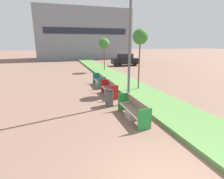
% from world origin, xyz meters
% --- Properties ---
extents(planter_grass_strip, '(2.80, 120.00, 0.18)m').
position_xyz_m(planter_grass_strip, '(3.20, 12.00, 0.09)').
color(planter_grass_strip, '#568442').
rests_on(planter_grass_strip, ground).
extents(building_backdrop, '(20.10, 8.96, 10.61)m').
position_xyz_m(building_backdrop, '(4.00, 38.92, 5.31)').
color(building_backdrop, gray).
rests_on(building_backdrop, ground).
extents(bench_green_frame, '(0.65, 2.44, 0.94)m').
position_xyz_m(bench_green_frame, '(0.94, 4.25, 0.38)').
color(bench_green_frame, '#9E9B96').
rests_on(bench_green_frame, ground).
extents(bench_red_frame, '(0.65, 2.05, 0.94)m').
position_xyz_m(bench_red_frame, '(0.94, 8.18, 0.37)').
color(bench_red_frame, '#9E9B96').
rests_on(bench_red_frame, ground).
extents(bench_teal_frame, '(0.65, 2.15, 0.94)m').
position_xyz_m(bench_teal_frame, '(0.94, 11.12, 0.37)').
color(bench_teal_frame, '#9E9B96').
rests_on(bench_teal_frame, ground).
extents(litter_bin, '(0.49, 0.49, 0.95)m').
position_xyz_m(litter_bin, '(0.35, 6.31, 0.47)').
color(litter_bin, '#4C4F51').
rests_on(litter_bin, ground).
extents(street_lamp_post, '(0.24, 0.44, 7.27)m').
position_xyz_m(street_lamp_post, '(1.55, 6.33, 4.02)').
color(street_lamp_post, '#56595B').
rests_on(street_lamp_post, ground).
extents(sapling_tree_near, '(1.09, 1.09, 4.48)m').
position_xyz_m(sapling_tree_near, '(3.35, 8.72, 3.87)').
color(sapling_tree_near, brown).
rests_on(sapling_tree_near, ground).
extents(sapling_tree_far, '(1.33, 1.33, 4.09)m').
position_xyz_m(sapling_tree_far, '(3.35, 18.49, 3.40)').
color(sapling_tree_far, brown).
rests_on(sapling_tree_far, ground).
extents(parked_car_distant, '(4.24, 2.00, 1.86)m').
position_xyz_m(parked_car_distant, '(7.91, 22.88, 0.91)').
color(parked_car_distant, black).
rests_on(parked_car_distant, ground).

